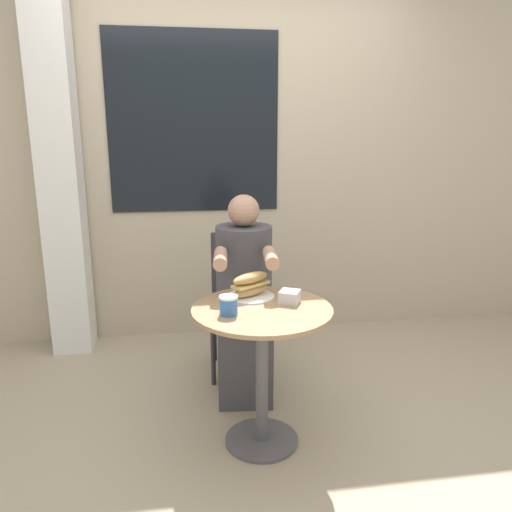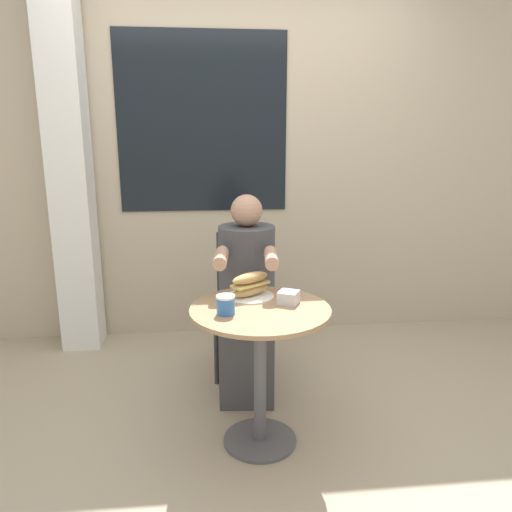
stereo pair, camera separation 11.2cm
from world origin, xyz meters
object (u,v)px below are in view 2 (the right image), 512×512
(diner_chair, at_px, (244,289))
(seated_diner, at_px, (247,310))
(drink_cup, at_px, (226,305))
(sandwich_on_plate, at_px, (250,287))
(cafe_table, at_px, (260,346))

(diner_chair, bearing_deg, seated_diner, 93.53)
(seated_diner, xyz_separation_m, drink_cup, (-0.14, -0.56, 0.24))
(sandwich_on_plate, relative_size, drink_cup, 2.70)
(cafe_table, relative_size, drink_cup, 8.16)
(seated_diner, distance_m, sandwich_on_plate, 0.42)
(sandwich_on_plate, distance_m, drink_cup, 0.26)
(cafe_table, relative_size, seated_diner, 0.61)
(drink_cup, bearing_deg, diner_chair, 80.33)
(cafe_table, distance_m, sandwich_on_plate, 0.29)
(diner_chair, bearing_deg, cafe_table, 96.00)
(cafe_table, height_order, seated_diner, seated_diner)
(diner_chair, height_order, sandwich_on_plate, diner_chair)
(cafe_table, xyz_separation_m, sandwich_on_plate, (-0.03, 0.16, 0.25))
(cafe_table, xyz_separation_m, seated_diner, (-0.02, 0.50, -0.00))
(cafe_table, relative_size, sandwich_on_plate, 3.02)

